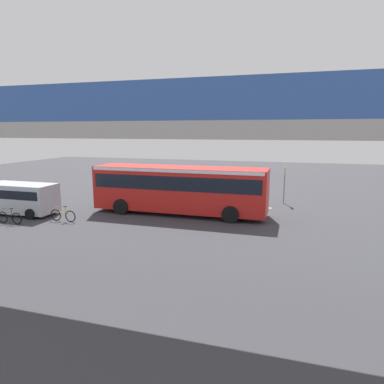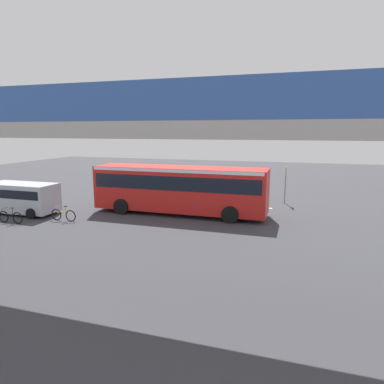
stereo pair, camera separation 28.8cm
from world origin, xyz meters
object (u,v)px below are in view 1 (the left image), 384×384
(bicycle_orange, at_px, (63,215))
(bicycle_black, at_px, (10,218))
(parked_van, at_px, (20,197))
(city_bus, at_px, (179,186))
(traffic_sign, at_px, (285,179))

(bicycle_orange, height_order, bicycle_black, same)
(bicycle_orange, bearing_deg, parked_van, -11.61)
(city_bus, xyz_separation_m, traffic_sign, (-6.58, -5.52, 0.01))
(bicycle_black, bearing_deg, city_bus, -149.37)
(bicycle_orange, xyz_separation_m, traffic_sign, (-12.80, -9.43, 1.52))
(city_bus, distance_m, bicycle_orange, 7.50)
(parked_van, bearing_deg, city_bus, -162.83)
(bicycle_orange, relative_size, bicycle_black, 1.00)
(parked_van, relative_size, bicycle_orange, 2.71)
(city_bus, bearing_deg, bicycle_black, 30.63)
(bicycle_black, bearing_deg, bicycle_orange, -153.11)
(city_bus, relative_size, traffic_sign, 4.12)
(city_bus, height_order, traffic_sign, city_bus)
(parked_van, height_order, traffic_sign, traffic_sign)
(city_bus, bearing_deg, traffic_sign, -140.00)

